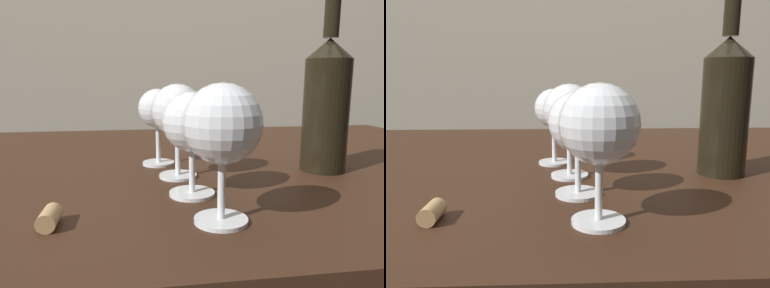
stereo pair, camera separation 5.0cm
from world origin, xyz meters
The scene contains 7 objects.
dining_table centered at (0.00, 0.00, 0.64)m, with size 1.36×0.89×0.72m.
wine_glass_port centered at (-0.03, -0.32, 0.84)m, with size 0.09×0.09×0.16m.
wine_glass_merlot centered at (-0.05, -0.22, 0.83)m, with size 0.08×0.08×0.15m.
wine_glass_rose centered at (-0.06, -0.12, 0.84)m, with size 0.09×0.09×0.16m.
wine_glass_white centered at (-0.08, -0.03, 0.83)m, with size 0.07×0.07×0.15m.
wine_bottle centered at (0.21, -0.12, 0.85)m, with size 0.08×0.08×0.32m.
cork centered at (-0.22, -0.31, 0.73)m, with size 0.02×0.02×0.04m, color tan.
Camera 2 is at (-0.07, -0.72, 0.89)m, focal length 33.49 mm.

